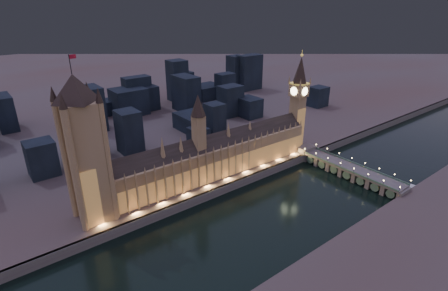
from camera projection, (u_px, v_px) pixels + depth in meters
ground_plane at (261, 212)px, 279.65m from camera, size 2000.00×2000.00×0.00m
north_bank at (70, 86)px, 655.55m from camera, size 2000.00×960.00×8.00m
embankment_wall at (229, 187)px, 307.84m from camera, size 2000.00×2.50×8.00m
palace_of_westminster at (217, 156)px, 315.59m from camera, size 202.00×24.57×78.00m
victoria_tower at (84, 144)px, 236.30m from camera, size 31.68×31.68×118.33m
elizabeth_tower at (299, 95)px, 360.06m from camera, size 18.00×18.00×102.70m
westminster_bridge at (346, 169)px, 335.73m from camera, size 19.32×113.00×15.90m
river_boat at (406, 193)px, 303.53m from camera, size 45.76×21.16×4.50m
city_backdrop at (151, 101)px, 464.71m from camera, size 468.13×215.63×89.34m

